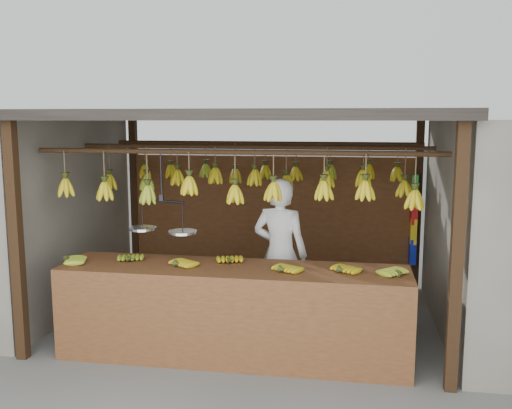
# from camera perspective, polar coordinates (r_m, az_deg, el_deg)

# --- Properties ---
(ground) EXTENTS (80.00, 80.00, 0.00)m
(ground) POSITION_cam_1_polar(r_m,az_deg,el_deg) (6.83, -0.43, -11.22)
(ground) COLOR #5B5B57
(stall) EXTENTS (4.30, 3.30, 2.40)m
(stall) POSITION_cam_1_polar(r_m,az_deg,el_deg) (6.76, 0.04, 5.67)
(stall) COLOR black
(stall) RESTS_ON ground
(counter) EXTENTS (3.50, 0.77, 0.96)m
(counter) POSITION_cam_1_polar(r_m,az_deg,el_deg) (5.46, -2.56, -8.59)
(counter) COLOR brown
(counter) RESTS_ON ground
(hanging_bananas) EXTENTS (3.57, 2.25, 0.39)m
(hanging_bananas) POSITION_cam_1_polar(r_m,az_deg,el_deg) (6.46, -0.45, 2.40)
(hanging_bananas) COLOR gold
(hanging_bananas) RESTS_ON ground
(balance_scale) EXTENTS (0.73, 0.38, 0.80)m
(balance_scale) POSITION_cam_1_polar(r_m,az_deg,el_deg) (5.74, -9.36, -2.16)
(balance_scale) COLOR black
(balance_scale) RESTS_ON ground
(vendor) EXTENTS (0.69, 0.53, 1.68)m
(vendor) POSITION_cam_1_polar(r_m,az_deg,el_deg) (6.29, 2.44, -4.98)
(vendor) COLOR white
(vendor) RESTS_ON ground
(bag_bundles) EXTENTS (0.08, 0.26, 1.19)m
(bag_bundles) POSITION_cam_1_polar(r_m,az_deg,el_deg) (7.84, 15.46, -1.50)
(bag_bundles) COLOR #199926
(bag_bundles) RESTS_ON ground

